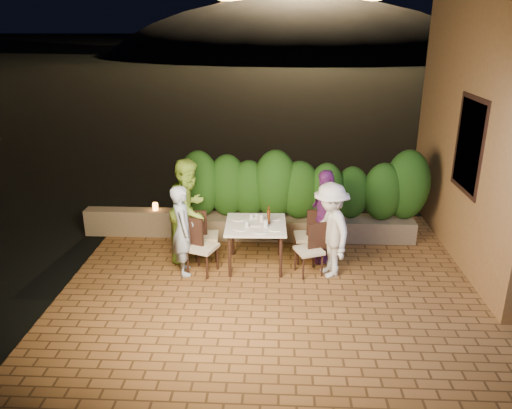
# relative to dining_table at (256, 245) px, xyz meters

# --- Properties ---
(ground) EXTENTS (400.00, 400.00, 0.00)m
(ground) POSITION_rel_dining_table_xyz_m (0.59, -1.09, -0.40)
(ground) COLOR black
(ground) RESTS_ON ground
(terrace_floor) EXTENTS (7.00, 6.00, 0.15)m
(terrace_floor) POSITION_rel_dining_table_xyz_m (0.59, -0.59, -0.45)
(terrace_floor) COLOR brown
(terrace_floor) RESTS_ON ground
(window_pane) EXTENTS (0.08, 1.00, 1.40)m
(window_pane) POSITION_rel_dining_table_xyz_m (3.41, 0.41, 1.62)
(window_pane) COLOR black
(window_pane) RESTS_ON building_wall
(window_frame) EXTENTS (0.06, 1.15, 1.55)m
(window_frame) POSITION_rel_dining_table_xyz_m (3.40, 0.41, 1.62)
(window_frame) COLOR black
(window_frame) RESTS_ON building_wall
(planter) EXTENTS (4.20, 0.55, 0.40)m
(planter) POSITION_rel_dining_table_xyz_m (0.79, 1.21, -0.17)
(planter) COLOR #76654B
(planter) RESTS_ON ground
(hedge) EXTENTS (4.00, 0.70, 1.10)m
(hedge) POSITION_rel_dining_table_xyz_m (0.79, 1.21, 0.57)
(hedge) COLOR #1B4312
(hedge) RESTS_ON planter
(parapet) EXTENTS (2.20, 0.30, 0.50)m
(parapet) POSITION_rel_dining_table_xyz_m (-2.21, 1.21, -0.12)
(parapet) COLOR #76654B
(parapet) RESTS_ON ground
(hill) EXTENTS (52.00, 40.00, 22.00)m
(hill) POSITION_rel_dining_table_xyz_m (2.59, 58.91, -4.38)
(hill) COLOR black
(hill) RESTS_ON ground
(dining_table) EXTENTS (1.01, 1.01, 0.75)m
(dining_table) POSITION_rel_dining_table_xyz_m (0.00, 0.00, 0.00)
(dining_table) COLOR white
(dining_table) RESTS_ON ground
(plate_nw) EXTENTS (0.21, 0.21, 0.01)m
(plate_nw) POSITION_rel_dining_table_xyz_m (-0.24, -0.23, 0.38)
(plate_nw) COLOR white
(plate_nw) RESTS_ON dining_table
(plate_sw) EXTENTS (0.23, 0.23, 0.01)m
(plate_sw) POSITION_rel_dining_table_xyz_m (-0.29, 0.19, 0.38)
(plate_sw) COLOR white
(plate_sw) RESTS_ON dining_table
(plate_ne) EXTENTS (0.23, 0.23, 0.01)m
(plate_ne) POSITION_rel_dining_table_xyz_m (0.32, -0.21, 0.38)
(plate_ne) COLOR white
(plate_ne) RESTS_ON dining_table
(plate_se) EXTENTS (0.23, 0.23, 0.01)m
(plate_se) POSITION_rel_dining_table_xyz_m (0.30, 0.26, 0.38)
(plate_se) COLOR white
(plate_se) RESTS_ON dining_table
(plate_centre) EXTENTS (0.21, 0.21, 0.01)m
(plate_centre) POSITION_rel_dining_table_xyz_m (0.00, -0.03, 0.38)
(plate_centre) COLOR white
(plate_centre) RESTS_ON dining_table
(plate_front) EXTENTS (0.23, 0.23, 0.01)m
(plate_front) POSITION_rel_dining_table_xyz_m (0.09, -0.32, 0.38)
(plate_front) COLOR white
(plate_front) RESTS_ON dining_table
(glass_nw) EXTENTS (0.06, 0.06, 0.10)m
(glass_nw) POSITION_rel_dining_table_xyz_m (-0.14, -0.15, 0.43)
(glass_nw) COLOR silver
(glass_nw) RESTS_ON dining_table
(glass_sw) EXTENTS (0.06, 0.06, 0.10)m
(glass_sw) POSITION_rel_dining_table_xyz_m (-0.08, 0.20, 0.42)
(glass_sw) COLOR silver
(glass_sw) RESTS_ON dining_table
(glass_ne) EXTENTS (0.07, 0.07, 0.12)m
(glass_ne) POSITION_rel_dining_table_xyz_m (0.17, -0.13, 0.44)
(glass_ne) COLOR silver
(glass_ne) RESTS_ON dining_table
(glass_se) EXTENTS (0.07, 0.07, 0.12)m
(glass_se) POSITION_rel_dining_table_xyz_m (0.09, 0.12, 0.44)
(glass_se) COLOR silver
(glass_se) RESTS_ON dining_table
(beer_bottle) EXTENTS (0.06, 0.06, 0.31)m
(beer_bottle) POSITION_rel_dining_table_xyz_m (0.21, 0.02, 0.53)
(beer_bottle) COLOR #431F0B
(beer_bottle) RESTS_ON dining_table
(bowl) EXTENTS (0.20, 0.20, 0.04)m
(bowl) POSITION_rel_dining_table_xyz_m (-0.03, 0.27, 0.40)
(bowl) COLOR white
(bowl) RESTS_ON dining_table
(chair_left_front) EXTENTS (0.55, 0.55, 0.92)m
(chair_left_front) POSITION_rel_dining_table_xyz_m (-0.85, -0.28, 0.09)
(chair_left_front) COLOR black
(chair_left_front) RESTS_ON ground
(chair_left_back) EXTENTS (0.43, 0.43, 0.87)m
(chair_left_back) POSITION_rel_dining_table_xyz_m (-0.86, 0.23, 0.06)
(chair_left_back) COLOR black
(chair_left_back) RESTS_ON ground
(chair_right_front) EXTENTS (0.52, 0.52, 0.86)m
(chair_right_front) POSITION_rel_dining_table_xyz_m (0.87, -0.24, 0.05)
(chair_right_front) COLOR black
(chair_right_front) RESTS_ON ground
(chair_right_back) EXTENTS (0.46, 0.46, 0.92)m
(chair_right_back) POSITION_rel_dining_table_xyz_m (0.87, 0.24, 0.08)
(chair_right_back) COLOR black
(chair_right_back) RESTS_ON ground
(diner_blue) EXTENTS (0.49, 0.62, 1.48)m
(diner_blue) POSITION_rel_dining_table_xyz_m (-1.15, -0.30, 0.36)
(diner_blue) COLOR #9FB3CC
(diner_blue) RESTS_ON ground
(diner_green) EXTENTS (0.90, 1.02, 1.76)m
(diner_green) POSITION_rel_dining_table_xyz_m (-1.13, 0.26, 0.50)
(diner_green) COLOR #93C33D
(diner_green) RESTS_ON ground
(diner_white) EXTENTS (0.89, 1.14, 1.54)m
(diner_white) POSITION_rel_dining_table_xyz_m (1.18, -0.26, 0.40)
(diner_white) COLOR silver
(diner_white) RESTS_ON ground
(diner_purple) EXTENTS (0.66, 1.01, 1.60)m
(diner_purple) POSITION_rel_dining_table_xyz_m (1.14, 0.29, 0.43)
(diner_purple) COLOR #6F297C
(diner_purple) RESTS_ON ground
(parapet_lamp) EXTENTS (0.10, 0.10, 0.14)m
(parapet_lamp) POSITION_rel_dining_table_xyz_m (-1.96, 1.21, 0.20)
(parapet_lamp) COLOR orange
(parapet_lamp) RESTS_ON parapet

